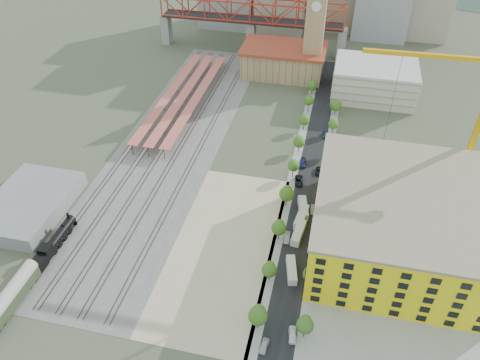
% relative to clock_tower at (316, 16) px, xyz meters
% --- Properties ---
extents(ground, '(400.00, 400.00, 0.00)m').
position_rel_clock_tower_xyz_m(ground, '(-8.00, -79.99, -28.70)').
color(ground, '#474C38').
rests_on(ground, ground).
extents(ballast_strip, '(36.00, 165.00, 0.06)m').
position_rel_clock_tower_xyz_m(ballast_strip, '(-44.00, -62.49, -28.67)').
color(ballast_strip, '#605E59').
rests_on(ballast_strip, ground).
extents(dirt_lot, '(28.00, 67.00, 0.06)m').
position_rel_clock_tower_xyz_m(dirt_lot, '(-12.00, -111.49, -28.67)').
color(dirt_lot, tan).
rests_on(dirt_lot, ground).
extents(street_asphalt, '(12.00, 170.00, 0.06)m').
position_rel_clock_tower_xyz_m(street_asphalt, '(8.00, -64.99, -28.67)').
color(street_asphalt, black).
rests_on(street_asphalt, ground).
extents(sidewalk_west, '(3.00, 170.00, 0.04)m').
position_rel_clock_tower_xyz_m(sidewalk_west, '(2.50, -64.99, -28.68)').
color(sidewalk_west, gray).
rests_on(sidewalk_west, ground).
extents(sidewalk_east, '(3.00, 170.00, 0.04)m').
position_rel_clock_tower_xyz_m(sidewalk_east, '(13.50, -64.99, -28.68)').
color(sidewalk_east, gray).
rests_on(sidewalk_east, ground).
extents(construction_pad, '(50.00, 90.00, 0.06)m').
position_rel_clock_tower_xyz_m(construction_pad, '(37.00, -99.99, -28.67)').
color(construction_pad, gray).
rests_on(construction_pad, ground).
extents(rail_tracks, '(26.56, 160.00, 0.18)m').
position_rel_clock_tower_xyz_m(rail_tracks, '(-45.80, -62.49, -28.55)').
color(rail_tracks, '#382B23').
rests_on(rail_tracks, ground).
extents(platform_canopies, '(16.00, 80.00, 4.12)m').
position_rel_clock_tower_xyz_m(platform_canopies, '(-49.00, -34.99, -24.70)').
color(platform_canopies, '#C74C4E').
rests_on(platform_canopies, ground).
extents(station_hall, '(38.00, 24.00, 13.10)m').
position_rel_clock_tower_xyz_m(station_hall, '(-13.00, 2.01, -22.03)').
color(station_hall, tan).
rests_on(station_hall, ground).
extents(clock_tower, '(12.00, 12.00, 52.00)m').
position_rel_clock_tower_xyz_m(clock_tower, '(0.00, 0.00, 0.00)').
color(clock_tower, tan).
rests_on(clock_tower, ground).
extents(parking_garage, '(34.00, 26.00, 14.00)m').
position_rel_clock_tower_xyz_m(parking_garage, '(28.00, -9.99, -21.70)').
color(parking_garage, silver).
rests_on(parking_garage, ground).
extents(truss_bridge, '(94.00, 9.60, 25.60)m').
position_rel_clock_tower_xyz_m(truss_bridge, '(-33.00, 25.01, -9.83)').
color(truss_bridge, gray).
rests_on(truss_bridge, ground).
extents(construction_building, '(44.60, 50.60, 18.80)m').
position_rel_clock_tower_xyz_m(construction_building, '(34.00, -99.99, -19.29)').
color(construction_building, yellow).
rests_on(construction_building, ground).
extents(warehouse, '(22.00, 32.00, 5.00)m').
position_rel_clock_tower_xyz_m(warehouse, '(-74.00, -109.99, -26.20)').
color(warehouse, gray).
rests_on(warehouse, ground).
extents(street_trees, '(15.40, 124.40, 8.00)m').
position_rel_clock_tower_xyz_m(street_trees, '(8.00, -74.99, -28.70)').
color(street_trees, '#325A1B').
rests_on(street_trees, ground).
extents(distant_hills, '(647.00, 264.00, 227.00)m').
position_rel_clock_tower_xyz_m(distant_hills, '(37.28, 180.01, -108.23)').
color(distant_hills, '#4C6B59').
rests_on(distant_hills, ground).
extents(locomotive, '(3.10, 23.91, 5.98)m').
position_rel_clock_tower_xyz_m(locomotive, '(-58.00, -123.01, -26.47)').
color(locomotive, black).
rests_on(locomotive, ground).
extents(coach, '(3.43, 19.92, 6.25)m').
position_rel_clock_tower_xyz_m(coach, '(-58.00, -142.41, -25.37)').
color(coach, '#28371E').
rests_on(coach, ground).
extents(tower_crane, '(49.15, 3.02, 52.46)m').
position_rel_clock_tower_xyz_m(tower_crane, '(51.45, -70.67, 3.68)').
color(tower_crane, '#E1A40E').
rests_on(tower_crane, ground).
extents(site_trailer_a, '(4.18, 9.15, 2.42)m').
position_rel_clock_tower_xyz_m(site_trailer_a, '(8.00, -116.56, -27.48)').
color(site_trailer_a, silver).
rests_on(site_trailer_a, ground).
extents(site_trailer_b, '(3.53, 9.53, 2.55)m').
position_rel_clock_tower_xyz_m(site_trailer_b, '(8.00, -102.43, -27.42)').
color(site_trailer_b, silver).
rests_on(site_trailer_b, ground).
extents(site_trailer_c, '(3.75, 9.88, 2.64)m').
position_rel_clock_tower_xyz_m(site_trailer_c, '(8.00, -95.63, -27.38)').
color(site_trailer_c, silver).
rests_on(site_trailer_c, ground).
extents(site_trailer_d, '(4.37, 9.54, 2.53)m').
position_rel_clock_tower_xyz_m(site_trailer_d, '(8.00, -91.31, -27.43)').
color(site_trailer_d, silver).
rests_on(site_trailer_d, ground).
extents(car_0, '(2.14, 4.41, 1.45)m').
position_rel_clock_tower_xyz_m(car_0, '(5.00, -139.99, -27.97)').
color(car_0, silver).
rests_on(car_0, ground).
extents(car_1, '(1.92, 4.77, 1.54)m').
position_rel_clock_tower_xyz_m(car_1, '(5.00, -104.43, -27.93)').
color(car_1, gray).
rests_on(car_1, ground).
extents(car_2, '(3.37, 5.94, 1.56)m').
position_rel_clock_tower_xyz_m(car_2, '(5.00, -77.63, -27.91)').
color(car_2, black).
rests_on(car_2, ground).
extents(car_3, '(2.44, 5.37, 1.53)m').
position_rel_clock_tower_xyz_m(car_3, '(5.00, -67.53, -27.93)').
color(car_3, '#1B1F4F').
rests_on(car_3, ground).
extents(car_4, '(2.55, 4.91, 1.60)m').
position_rel_clock_tower_xyz_m(car_4, '(11.00, -135.67, -27.90)').
color(car_4, white).
rests_on(car_4, ground).
extents(car_5, '(1.63, 4.41, 1.44)m').
position_rel_clock_tower_xyz_m(car_5, '(11.00, -90.75, -27.98)').
color(car_5, gray).
rests_on(car_5, ground).
extents(car_6, '(2.26, 4.76, 1.31)m').
position_rel_clock_tower_xyz_m(car_6, '(11.00, -70.67, -28.04)').
color(car_6, black).
rests_on(car_6, ground).
extents(car_7, '(1.92, 4.61, 1.33)m').
position_rel_clock_tower_xyz_m(car_7, '(11.00, -47.36, -28.03)').
color(car_7, navy).
rests_on(car_7, ground).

